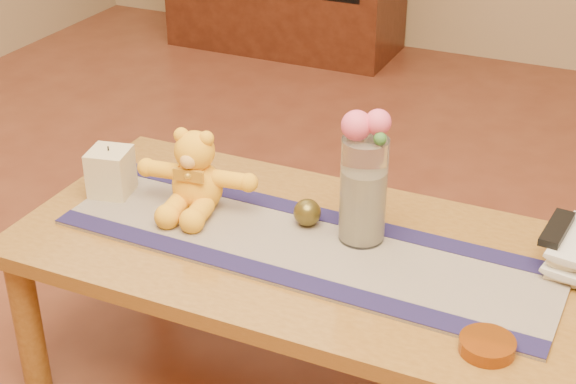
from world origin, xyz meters
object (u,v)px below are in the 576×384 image
at_px(teddy_bear, 196,171).
at_px(tv_remote, 557,229).
at_px(bronze_ball, 307,212).
at_px(amber_dish, 487,346).
at_px(pillar_candle, 111,172).
at_px(book_bottom, 553,254).
at_px(glass_vase, 363,190).

distance_m(teddy_bear, tv_remote, 0.87).
xyz_separation_m(teddy_bear, tv_remote, (0.86, 0.13, -0.02)).
distance_m(bronze_ball, amber_dish, 0.59).
height_order(teddy_bear, pillar_candle, teddy_bear).
relative_size(book_bottom, tv_remote, 1.39).
bearing_deg(book_bottom, tv_remote, -93.00).
bearing_deg(tv_remote, teddy_bear, -165.93).
bearing_deg(tv_remote, book_bottom, 90.00).
relative_size(pillar_candle, bronze_ball, 1.79).
xyz_separation_m(teddy_bear, bronze_ball, (0.29, 0.03, -0.07)).
bearing_deg(teddy_bear, bronze_ball, -1.37).
bearing_deg(bronze_ball, glass_vase, -1.26).
xyz_separation_m(glass_vase, amber_dish, (0.37, -0.28, -0.12)).
xyz_separation_m(glass_vase, tv_remote, (0.43, 0.10, -0.05)).
bearing_deg(glass_vase, teddy_bear, -176.50).
distance_m(glass_vase, amber_dish, 0.48).
relative_size(teddy_bear, tv_remote, 1.86).
height_order(book_bottom, tv_remote, tv_remote).
xyz_separation_m(teddy_bear, amber_dish, (0.80, -0.26, -0.09)).
xyz_separation_m(bronze_ball, amber_dish, (0.51, -0.29, -0.03)).
height_order(teddy_bear, tv_remote, teddy_bear).
distance_m(book_bottom, tv_remote, 0.08).
bearing_deg(bronze_ball, pillar_candle, -173.46).
relative_size(pillar_candle, glass_vase, 0.47).
relative_size(glass_vase, tv_remote, 1.62).
bearing_deg(teddy_bear, glass_vase, -3.69).
bearing_deg(bronze_ball, tv_remote, 9.98).
relative_size(teddy_bear, amber_dish, 2.67).
height_order(bronze_ball, amber_dish, bronze_ball).
bearing_deg(glass_vase, pillar_candle, -175.09).
xyz_separation_m(teddy_bear, book_bottom, (0.86, 0.14, -0.10)).
bearing_deg(book_bottom, amber_dish, -96.51).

